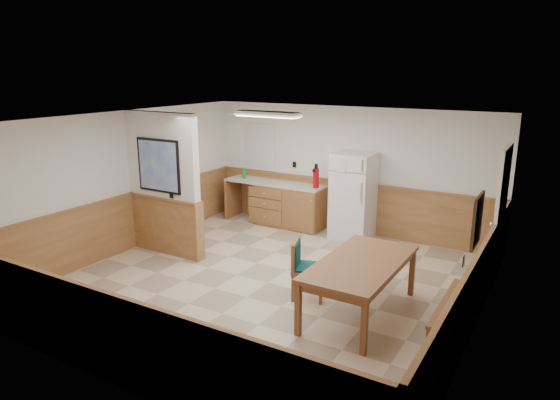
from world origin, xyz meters
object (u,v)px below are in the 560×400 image
Objects in this scene: dining_chair at (303,264)px; soap_bottle at (244,173)px; fire_extinguisher at (316,177)px; dining_table at (361,268)px; refrigerator at (353,196)px; dining_bench at (454,311)px.

dining_chair is 4.08m from soap_bottle.
dining_chair is at bearing -86.50° from fire_extinguisher.
soap_bottle is at bearing 143.57° from dining_table.
fire_extinguisher reaches higher than soap_bottle.
refrigerator is at bearing 79.67° from dining_chair.
soap_bottle is at bearing 160.03° from fire_extinguisher.
soap_bottle reaches higher than dining_chair.
refrigerator reaches higher than dining_chair.
dining_table is at bearing -36.80° from soap_bottle.
soap_bottle is at bearing -179.94° from refrigerator.
fire_extinguisher is 1.73m from soap_bottle.
refrigerator reaches higher than fire_extinguisher.
soap_bottle is (-3.83, 2.86, 0.36)m from dining_table.
dining_chair is at bearing 178.92° from dining_bench.
dining_table is at bearing -65.13° from refrigerator.
dining_chair is (-2.12, 0.04, 0.15)m from dining_bench.
fire_extinguisher is 2.05× the size of soap_bottle.
refrigerator is at bearing 131.72° from dining_bench.
dining_bench is (1.22, 0.03, -0.32)m from dining_table.
dining_bench is at bearing -47.85° from refrigerator.
fire_extinguisher is at bearing 139.57° from dining_bench.
refrigerator is at bearing 114.78° from dining_table.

